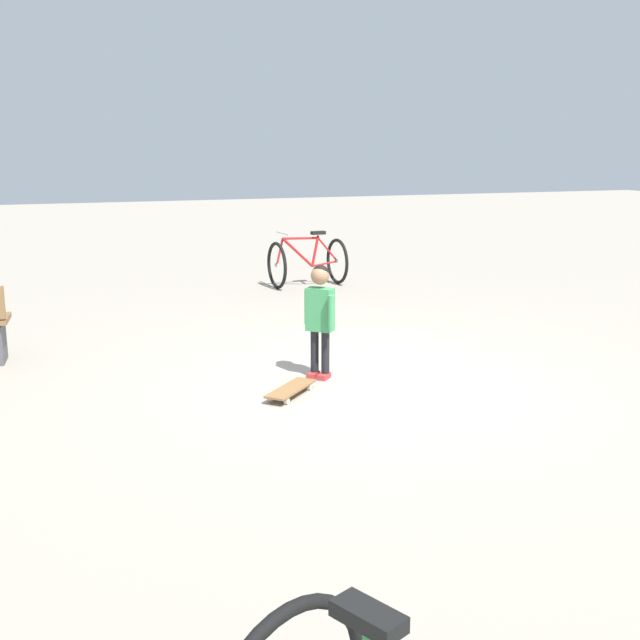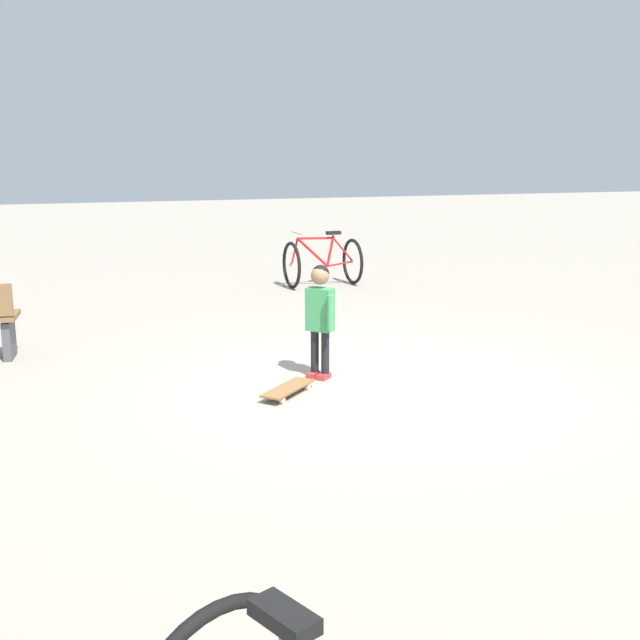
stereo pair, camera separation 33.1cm
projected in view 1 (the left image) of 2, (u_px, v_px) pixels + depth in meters
ground_plane at (374, 383)px, 7.14m from camera, size 50.00×50.00×0.00m
child_person at (320, 309)px, 7.18m from camera, size 0.28×0.39×1.06m
skateboard at (291, 389)px, 6.77m from camera, size 0.58×0.57×0.07m
bicycle_near at (308, 262)px, 12.01m from camera, size 1.13×0.80×0.85m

